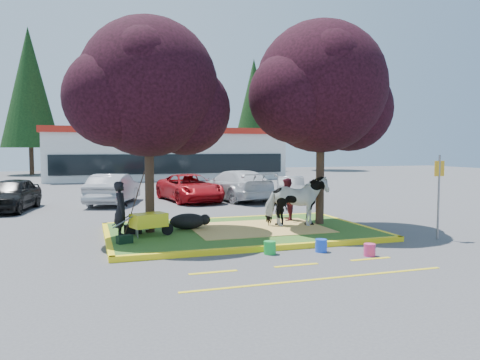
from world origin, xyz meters
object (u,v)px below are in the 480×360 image
object	(u,v)px
calf	(188,221)
car_black	(11,194)
bucket_green	(270,248)
sign_post	(439,187)
wheelbarrow	(149,221)
bucket_pink	(370,250)
handler	(121,209)
bucket_blue	(321,246)
car_silver	(113,189)
cow	(296,201)

from	to	relation	value
calf	car_black	size ratio (longest dim) A/B	0.28
bucket_green	car_black	xyz separation A→B (m)	(-7.62, 11.14, 0.55)
sign_post	bucket_green	world-z (taller)	sign_post
bucket_green	calf	bearing A→B (deg)	112.39
wheelbarrow	bucket_pink	distance (m)	6.24
sign_post	handler	bearing A→B (deg)	160.56
bucket_blue	car_black	world-z (taller)	car_black
sign_post	car_silver	bearing A→B (deg)	122.45
sign_post	car_black	distance (m)	17.06
bucket_blue	sign_post	bearing A→B (deg)	5.71
car_black	bucket_blue	bearing A→B (deg)	-41.01
calf	car_black	world-z (taller)	car_black
sign_post	bucket_pink	world-z (taller)	sign_post
bucket_pink	handler	bearing A→B (deg)	147.24
car_black	bucket_green	bearing A→B (deg)	-45.15
sign_post	bucket_pink	size ratio (longest dim) A/B	8.03
handler	bucket_blue	size ratio (longest dim) A/B	4.83
bucket_blue	handler	bearing A→B (deg)	148.88
sign_post	bucket_green	size ratio (longest dim) A/B	7.48
wheelbarrow	calf	bearing A→B (deg)	14.46
bucket_green	car_black	size ratio (longest dim) A/B	0.08
calf	car_silver	xyz separation A→B (m)	(-1.85, 8.79, 0.34)
wheelbarrow	bucket_pink	size ratio (longest dim) A/B	5.64
bucket_pink	car_black	distance (m)	15.69
cow	bucket_blue	world-z (taller)	cow
bucket_green	bucket_pink	size ratio (longest dim) A/B	1.07
cow	car_silver	bearing A→B (deg)	41.81
cow	handler	world-z (taller)	cow
handler	bucket_pink	world-z (taller)	handler
bucket_green	bucket_blue	world-z (taller)	bucket_green
handler	bucket_green	world-z (taller)	handler
car_black	bucket_pink	bearing A→B (deg)	-40.14
calf	wheelbarrow	xyz separation A→B (m)	(-1.31, -0.85, 0.21)
wheelbarrow	sign_post	bearing A→B (deg)	-34.87
calf	bucket_pink	size ratio (longest dim) A/B	3.67
car_silver	cow	bearing A→B (deg)	138.82
calf	car_silver	world-z (taller)	car_silver
sign_post	car_silver	distance (m)	14.90
cow	car_silver	size ratio (longest dim) A/B	0.45
cow	handler	bearing A→B (deg)	102.70
handler	bucket_blue	xyz separation A→B (m)	(4.92, -2.97, -0.79)
sign_post	car_silver	xyz separation A→B (m)	(-8.75, 12.04, -0.83)
cow	sign_post	world-z (taller)	sign_post
wheelbarrow	sign_post	distance (m)	8.61
bucket_pink	car_silver	world-z (taller)	car_silver
handler	cow	bearing A→B (deg)	-82.90
sign_post	wheelbarrow	bearing A→B (deg)	160.18
handler	car_black	bearing A→B (deg)	32.92
sign_post	bucket_green	bearing A→B (deg)	178.90
bucket_green	car_black	distance (m)	13.51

